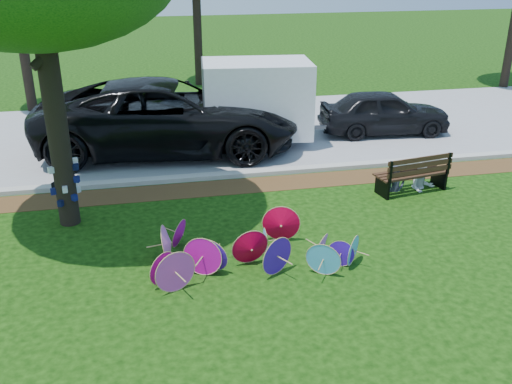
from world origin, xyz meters
The scene contains 11 objects.
ground centered at (0.00, 0.00, 0.00)m, with size 90.00×90.00×0.00m, color black.
mulch_strip centered at (0.00, 4.50, 0.01)m, with size 90.00×1.00×0.01m, color #472D16.
curb centered at (0.00, 5.20, 0.06)m, with size 90.00×0.30×0.12m, color #B7B5AD.
street centered at (0.00, 9.35, 0.01)m, with size 90.00×8.00×0.01m, color gray.
parasol_pile centered at (-0.05, 0.57, 0.36)m, with size 4.12×2.19×0.80m.
black_van centered at (-0.97, 7.67, 1.06)m, with size 3.51×7.61×2.12m, color black.
dark_pickup centered at (6.00, 8.05, 0.71)m, with size 1.68×4.17×1.42m, color black.
cargo_trailer centered at (1.74, 7.86, 1.42)m, with size 3.19×2.02×2.83m, color white.
park_bench centered at (4.72, 3.38, 0.49)m, with size 1.88×0.72×0.98m, color black, non-canonical shape.
person_left centered at (4.37, 3.43, 0.65)m, with size 0.48×0.31×1.30m, color #3B3F50.
person_right centered at (5.07, 3.43, 0.67)m, with size 0.65×0.51×1.34m, color silver.
Camera 1 is at (-1.72, -8.75, 5.60)m, focal length 40.00 mm.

